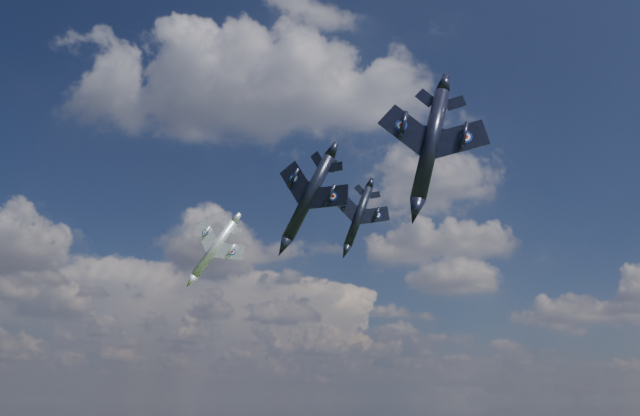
# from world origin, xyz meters

# --- Properties ---
(jet_lead_navy) EXTENTS (16.61, 18.81, 8.45)m
(jet_lead_navy) POSITION_xyz_m (2.77, 2.68, 81.30)
(jet_lead_navy) COLOR black
(jet_right_navy) EXTENTS (13.60, 17.38, 6.27)m
(jet_right_navy) POSITION_xyz_m (15.87, -11.49, 82.01)
(jet_right_navy) COLOR black
(jet_high_navy) EXTENTS (11.42, 15.25, 6.73)m
(jet_high_navy) POSITION_xyz_m (9.35, 32.89, 87.67)
(jet_high_navy) COLOR black
(jet_left_silver) EXTENTS (11.72, 15.23, 8.17)m
(jet_left_silver) POSITION_xyz_m (-13.02, 22.76, 79.80)
(jet_left_silver) COLOR #999DA3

